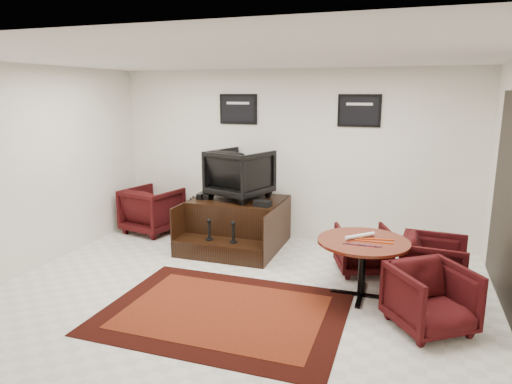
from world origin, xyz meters
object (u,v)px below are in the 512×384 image
(table_chair_back, at_px, (363,247))
(table_chair_corner, at_px, (431,295))
(shine_chair, at_px, (240,171))
(shine_podium, at_px, (237,224))
(meeting_table, at_px, (363,247))
(armchair_side, at_px, (152,208))
(table_chair_window, at_px, (434,263))

(table_chair_back, relative_size, table_chair_corner, 0.93)
(shine_chair, bearing_deg, shine_podium, 108.70)
(meeting_table, bearing_deg, armchair_side, 158.60)
(armchair_side, bearing_deg, table_chair_corner, 168.11)
(shine_podium, bearing_deg, meeting_table, -31.37)
(table_chair_back, relative_size, table_chair_window, 0.91)
(table_chair_back, bearing_deg, table_chair_corner, 101.14)
(table_chair_corner, bearing_deg, table_chair_window, 51.01)
(shine_podium, xyz_separation_m, shine_chair, (-0.00, 0.15, 0.84))
(meeting_table, bearing_deg, table_chair_back, 95.07)
(shine_chair, bearing_deg, meeting_table, 164.48)
(armchair_side, bearing_deg, meeting_table, 171.18)
(armchair_side, distance_m, meeting_table, 4.07)
(armchair_side, relative_size, table_chair_back, 1.25)
(armchair_side, xyz_separation_m, table_chair_window, (4.61, -1.09, -0.05))
(shine_podium, xyz_separation_m, meeting_table, (2.11, -1.29, 0.28))
(armchair_side, height_order, table_chair_window, armchair_side)
(table_chair_window, height_order, table_chair_corner, table_chair_window)
(meeting_table, height_order, table_chair_corner, table_chair_corner)
(table_chair_back, bearing_deg, table_chair_window, 135.72)
(shine_podium, xyz_separation_m, armchair_side, (-1.68, 0.20, 0.09))
(shine_chair, height_order, table_chair_window, shine_chair)
(table_chair_window, bearing_deg, table_chair_corner, -179.41)
(shine_podium, height_order, table_chair_window, table_chair_window)
(shine_chair, distance_m, armchair_side, 1.84)
(armchair_side, distance_m, table_chair_window, 4.73)
(table_chair_corner, bearing_deg, shine_chair, 109.69)
(shine_podium, distance_m, shine_chair, 0.86)
(armchair_side, bearing_deg, shine_chair, -169.10)
(shine_chair, relative_size, table_chair_window, 1.13)
(shine_chair, height_order, armchair_side, shine_chair)
(meeting_table, height_order, table_chair_back, meeting_table)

